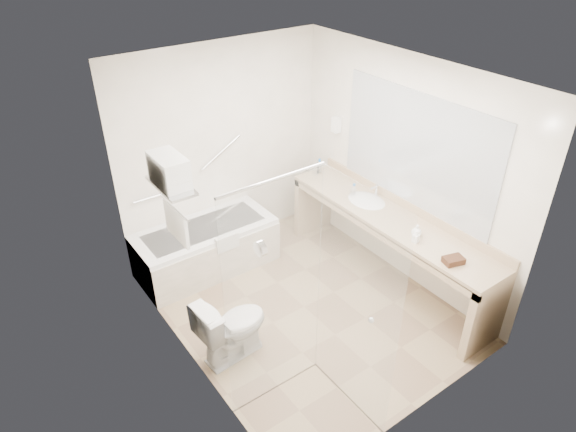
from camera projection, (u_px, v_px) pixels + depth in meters
floor at (304, 307)px, 5.52m from camera, size 3.20×3.20×0.00m
ceiling at (309, 76)px, 4.20m from camera, size 2.60×3.20×0.10m
wall_back at (223, 150)px, 5.96m from camera, size 2.60×0.10×2.50m
wall_front at (439, 297)px, 3.76m from camera, size 2.60×0.10×2.50m
wall_left at (181, 254)px, 4.21m from camera, size 0.10×3.20×2.50m
wall_right at (402, 171)px, 5.51m from camera, size 0.10×3.20×2.50m
bathtub at (206, 248)px, 5.98m from camera, size 1.60×0.73×0.59m
grab_bar_short at (151, 198)px, 5.62m from camera, size 0.40×0.03×0.03m
grab_bar_long at (221, 152)px, 5.91m from camera, size 0.53×0.03×0.33m
shower_enclosure at (314, 300)px, 4.01m from camera, size 0.96×0.91×2.11m
towel_shelf at (170, 180)px, 4.26m from camera, size 0.24×0.55×0.81m
vanity_counter at (388, 233)px, 5.59m from camera, size 0.55×2.70×0.95m
sink at (366, 203)px, 5.78m from camera, size 0.40×0.52×0.14m
faucet at (377, 191)px, 5.80m from camera, size 0.03×0.03×0.14m
mirror at (416, 150)px, 5.24m from camera, size 0.02×2.00×1.20m
hairdryer_unit at (336, 125)px, 6.10m from camera, size 0.08×0.10×0.18m
toilet at (232, 327)px, 4.78m from camera, size 0.73×0.45×0.69m
amenity_basket at (453, 260)px, 4.76m from camera, size 0.21×0.17×0.06m
soap_bottle_a at (415, 240)px, 5.05m from camera, size 0.08×0.14×0.06m
soap_bottle_b at (416, 232)px, 5.13m from camera, size 0.10×0.13×0.10m
water_bottle_left at (319, 166)px, 6.31m from camera, size 0.06×0.06×0.19m
water_bottle_mid at (354, 192)px, 5.77m from camera, size 0.06×0.06×0.18m
water_bottle_right at (320, 167)px, 6.31m from camera, size 0.05×0.05×0.17m
drinking_glass_near at (315, 170)px, 6.30m from camera, size 0.09×0.09×0.10m
drinking_glass_far at (352, 192)px, 5.84m from camera, size 0.07×0.07×0.09m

